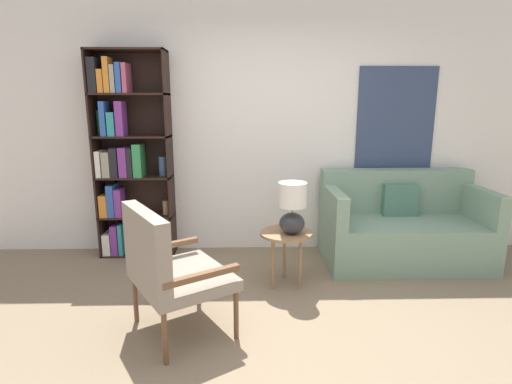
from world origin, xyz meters
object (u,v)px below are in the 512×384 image
object	(u,v)px
couch	(402,229)
table_lamp	(292,207)
side_table	(286,238)
armchair	(166,264)
bookshelf	(124,157)

from	to	relation	value
couch	table_lamp	size ratio (longest dim) A/B	3.52
side_table	table_lamp	distance (m)	0.31
side_table	table_lamp	size ratio (longest dim) A/B	1.11
armchair	couch	xyz separation A→B (m)	(2.21, 1.35, -0.20)
bookshelf	armchair	bearing A→B (deg)	-65.85
couch	side_table	world-z (taller)	couch
side_table	table_lamp	bearing A→B (deg)	-40.13
bookshelf	table_lamp	xyz separation A→B (m)	(1.70, -0.86, -0.33)
side_table	armchair	bearing A→B (deg)	-139.40
side_table	table_lamp	xyz separation A→B (m)	(0.05, -0.04, 0.31)
bookshelf	side_table	distance (m)	1.95
table_lamp	bookshelf	bearing A→B (deg)	152.98
couch	side_table	size ratio (longest dim) A/B	3.18
armchair	table_lamp	bearing A→B (deg)	37.85
bookshelf	table_lamp	size ratio (longest dim) A/B	4.71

